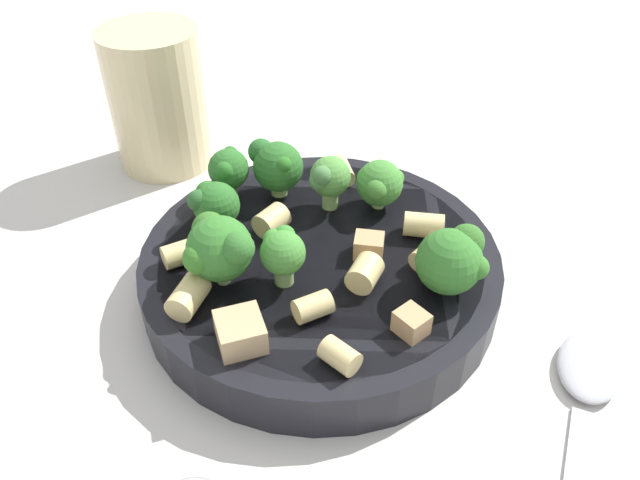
{
  "coord_description": "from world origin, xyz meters",
  "views": [
    {
      "loc": [
        0.28,
        0.12,
        0.29
      ],
      "look_at": [
        0.0,
        0.0,
        0.04
      ],
      "focal_mm": 35.0,
      "sensor_mm": 36.0,
      "label": 1
    }
  ],
  "objects_px": {
    "pasta_bowl": "(320,267)",
    "spoon": "(586,401)",
    "rigatoni_0": "(343,171)",
    "rigatoni_2": "(180,254)",
    "chicken_chunk_0": "(369,246)",
    "rigatoni_5": "(313,307)",
    "chicken_chunk_1": "(240,332)",
    "rigatoni_3": "(427,255)",
    "broccoli_floret_1": "(228,169)",
    "broccoli_floret_2": "(282,251)",
    "rigatoni_6": "(271,221)",
    "broccoli_floret_3": "(276,165)",
    "rigatoni_8": "(340,356)",
    "chicken_chunk_2": "(411,323)",
    "drinking_glass": "(159,108)",
    "broccoli_floret_7": "(219,247)",
    "broccoli_floret_5": "(329,178)",
    "rigatoni_4": "(424,225)",
    "rigatoni_7": "(188,296)",
    "broccoli_floret_4": "(453,258)",
    "broccoli_floret_0": "(380,183)",
    "broccoli_floret_6": "(214,204)",
    "rigatoni_1": "(365,273)"
  },
  "relations": [
    {
      "from": "rigatoni_3",
      "to": "rigatoni_6",
      "type": "xyz_separation_m",
      "value": [
        0.01,
        -0.1,
        0.0
      ]
    },
    {
      "from": "pasta_bowl",
      "to": "broccoli_floret_1",
      "type": "bearing_deg",
      "value": -108.96
    },
    {
      "from": "rigatoni_3",
      "to": "rigatoni_5",
      "type": "relative_size",
      "value": 0.96
    },
    {
      "from": "rigatoni_0",
      "to": "broccoli_floret_7",
      "type": "bearing_deg",
      "value": -9.46
    },
    {
      "from": "rigatoni_3",
      "to": "rigatoni_6",
      "type": "distance_m",
      "value": 0.1
    },
    {
      "from": "broccoli_floret_5",
      "to": "rigatoni_2",
      "type": "xyz_separation_m",
      "value": [
        0.09,
        -0.06,
        -0.02
      ]
    },
    {
      "from": "broccoli_floret_1",
      "to": "rigatoni_3",
      "type": "bearing_deg",
      "value": 85.66
    },
    {
      "from": "rigatoni_1",
      "to": "rigatoni_3",
      "type": "bearing_deg",
      "value": 139.39
    },
    {
      "from": "chicken_chunk_0",
      "to": "chicken_chunk_1",
      "type": "xyz_separation_m",
      "value": [
        0.1,
        -0.04,
        0.0
      ]
    },
    {
      "from": "rigatoni_7",
      "to": "spoon",
      "type": "bearing_deg",
      "value": 102.67
    },
    {
      "from": "drinking_glass",
      "to": "rigatoni_1",
      "type": "bearing_deg",
      "value": 63.96
    },
    {
      "from": "chicken_chunk_2",
      "to": "rigatoni_7",
      "type": "bearing_deg",
      "value": -74.35
    },
    {
      "from": "chicken_chunk_0",
      "to": "spoon",
      "type": "bearing_deg",
      "value": 75.62
    },
    {
      "from": "chicken_chunk_2",
      "to": "broccoli_floret_1",
      "type": "bearing_deg",
      "value": -114.09
    },
    {
      "from": "broccoli_floret_4",
      "to": "broccoli_floret_5",
      "type": "bearing_deg",
      "value": -113.9
    },
    {
      "from": "rigatoni_5",
      "to": "drinking_glass",
      "type": "distance_m",
      "value": 0.25
    },
    {
      "from": "broccoli_floret_7",
      "to": "drinking_glass",
      "type": "relative_size",
      "value": 0.4
    },
    {
      "from": "rigatoni_5",
      "to": "chicken_chunk_1",
      "type": "bearing_deg",
      "value": -38.21
    },
    {
      "from": "rigatoni_7",
      "to": "rigatoni_8",
      "type": "height_order",
      "value": "rigatoni_7"
    },
    {
      "from": "broccoli_floret_0",
      "to": "chicken_chunk_1",
      "type": "relative_size",
      "value": 1.39
    },
    {
      "from": "broccoli_floret_4",
      "to": "chicken_chunk_0",
      "type": "xyz_separation_m",
      "value": [
        -0.01,
        -0.05,
        -0.02
      ]
    },
    {
      "from": "rigatoni_8",
      "to": "chicken_chunk_2",
      "type": "relative_size",
      "value": 1.2
    },
    {
      "from": "rigatoni_0",
      "to": "rigatoni_2",
      "type": "bearing_deg",
      "value": -23.05
    },
    {
      "from": "rigatoni_3",
      "to": "broccoli_floret_1",
      "type": "bearing_deg",
      "value": -94.34
    },
    {
      "from": "rigatoni_5",
      "to": "rigatoni_8",
      "type": "height_order",
      "value": "same"
    },
    {
      "from": "broccoli_floret_2",
      "to": "broccoli_floret_3",
      "type": "relative_size",
      "value": 0.88
    },
    {
      "from": "drinking_glass",
      "to": "broccoli_floret_0",
      "type": "bearing_deg",
      "value": 81.3
    },
    {
      "from": "rigatoni_2",
      "to": "broccoli_floret_4",
      "type": "bearing_deg",
      "value": 106.93
    },
    {
      "from": "rigatoni_2",
      "to": "chicken_chunk_0",
      "type": "relative_size",
      "value": 1.13
    },
    {
      "from": "broccoli_floret_4",
      "to": "rigatoni_6",
      "type": "xyz_separation_m",
      "value": [
        -0.0,
        -0.12,
        -0.01
      ]
    },
    {
      "from": "broccoli_floret_1",
      "to": "chicken_chunk_2",
      "type": "distance_m",
      "value": 0.17
    },
    {
      "from": "rigatoni_5",
      "to": "rigatoni_4",
      "type": "bearing_deg",
      "value": 159.98
    },
    {
      "from": "broccoli_floret_0",
      "to": "broccoli_floret_6",
      "type": "height_order",
      "value": "broccoli_floret_6"
    },
    {
      "from": "pasta_bowl",
      "to": "spoon",
      "type": "xyz_separation_m",
      "value": [
        0.03,
        0.17,
        -0.01
      ]
    },
    {
      "from": "broccoli_floret_4",
      "to": "rigatoni_6",
      "type": "bearing_deg",
      "value": -91.69
    },
    {
      "from": "rigatoni_0",
      "to": "rigatoni_4",
      "type": "xyz_separation_m",
      "value": [
        0.04,
        0.07,
        0.0
      ]
    },
    {
      "from": "broccoli_floret_3",
      "to": "broccoli_floret_4",
      "type": "height_order",
      "value": "same"
    },
    {
      "from": "broccoli_floret_5",
      "to": "rigatoni_3",
      "type": "relative_size",
      "value": 1.91
    },
    {
      "from": "rigatoni_8",
      "to": "drinking_glass",
      "type": "bearing_deg",
      "value": -126.31
    },
    {
      "from": "rigatoni_0",
      "to": "rigatoni_1",
      "type": "bearing_deg",
      "value": 29.17
    },
    {
      "from": "rigatoni_4",
      "to": "spoon",
      "type": "xyz_separation_m",
      "value": [
        0.07,
        0.12,
        -0.04
      ]
    },
    {
      "from": "rigatoni_0",
      "to": "chicken_chunk_0",
      "type": "bearing_deg",
      "value": 33.42
    },
    {
      "from": "broccoli_floret_6",
      "to": "drinking_glass",
      "type": "xyz_separation_m",
      "value": [
        -0.1,
        -0.11,
        -0.0
      ]
    },
    {
      "from": "broccoli_floret_2",
      "to": "rigatoni_6",
      "type": "relative_size",
      "value": 1.81
    },
    {
      "from": "broccoli_floret_7",
      "to": "chicken_chunk_2",
      "type": "xyz_separation_m",
      "value": [
        -0.01,
        0.12,
        -0.02
      ]
    },
    {
      "from": "broccoli_floret_2",
      "to": "broccoli_floret_7",
      "type": "xyz_separation_m",
      "value": [
        0.02,
        -0.03,
        0.0
      ]
    },
    {
      "from": "broccoli_floret_1",
      "to": "chicken_chunk_1",
      "type": "xyz_separation_m",
      "value": [
        0.12,
        0.07,
        -0.02
      ]
    },
    {
      "from": "drinking_glass",
      "to": "broccoli_floret_1",
      "type": "bearing_deg",
      "value": 58.32
    },
    {
      "from": "rigatoni_6",
      "to": "chicken_chunk_1",
      "type": "relative_size",
      "value": 0.78
    },
    {
      "from": "rigatoni_3",
      "to": "chicken_chunk_1",
      "type": "height_order",
      "value": "chicken_chunk_1"
    }
  ]
}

